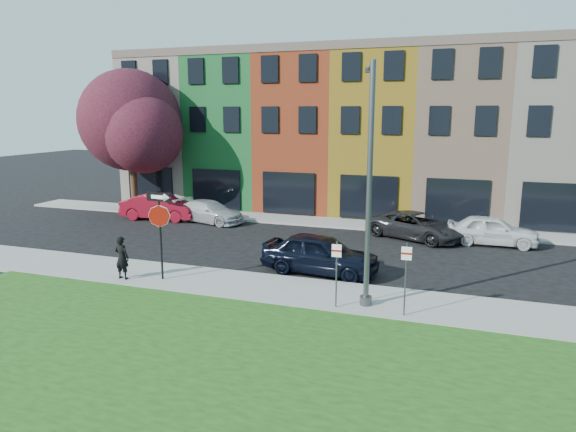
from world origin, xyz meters
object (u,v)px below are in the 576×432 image
at_px(man, 122,258).
at_px(stop_sign, 159,218).
at_px(street_lamp, 369,186).
at_px(sedan_near, 320,254).

bearing_deg(man, stop_sign, -158.79).
height_order(man, street_lamp, street_lamp).
relative_size(sedan_near, street_lamp, 0.63).
bearing_deg(street_lamp, man, 169.65).
height_order(stop_sign, man, stop_sign).
xyz_separation_m(stop_sign, street_lamp, (7.88, 0.06, 1.58)).
height_order(man, sedan_near, man).
height_order(stop_sign, sedan_near, stop_sign).
xyz_separation_m(stop_sign, man, (-1.47, -0.45, -1.56)).
bearing_deg(sedan_near, street_lamp, -135.37).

